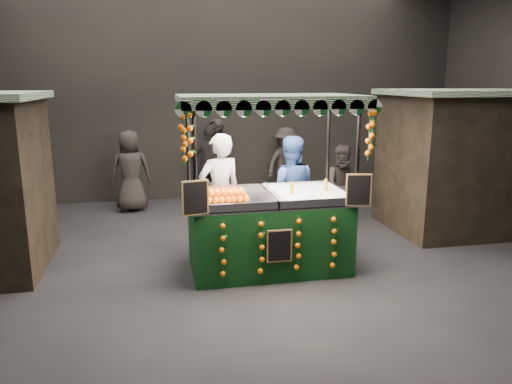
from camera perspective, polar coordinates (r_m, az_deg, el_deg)
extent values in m
plane|color=black|center=(7.30, -0.34, -9.45)|extent=(12.00, 12.00, 0.00)
cube|color=black|center=(11.70, -5.31, 11.45)|extent=(12.00, 0.10, 5.00)
cube|color=black|center=(10.06, 23.22, 3.10)|extent=(2.80, 2.00, 2.50)
cube|color=#0F471A|center=(9.94, 23.89, 10.50)|extent=(3.00, 2.20, 0.10)
cube|color=black|center=(7.36, 1.43, -4.98)|extent=(2.27, 1.24, 1.03)
cube|color=silver|center=(7.21, 1.45, -0.91)|extent=(2.27, 1.24, 0.04)
cylinder|color=black|center=(6.43, -6.97, -0.99)|extent=(0.05, 0.05, 2.48)
cylinder|color=black|center=(6.96, 11.48, -0.09)|extent=(0.05, 0.05, 2.48)
cylinder|color=black|center=(7.58, -7.74, 1.09)|extent=(0.05, 0.05, 2.48)
cylinder|color=black|center=(8.04, 8.20, 1.74)|extent=(0.05, 0.05, 2.48)
cube|color=#0F471A|center=(7.01, 1.52, 10.82)|extent=(2.53, 1.50, 0.08)
cube|color=silver|center=(7.36, 6.16, -0.21)|extent=(1.01, 1.12, 0.08)
cube|color=black|center=(6.36, -7.02, -0.67)|extent=(0.35, 0.10, 0.45)
cube|color=black|center=(6.90, 11.78, 0.22)|extent=(0.35, 0.10, 0.45)
cube|color=black|center=(6.73, 2.72, -6.25)|extent=(0.35, 0.03, 0.45)
imported|color=gray|center=(7.89, -4.18, -0.31)|extent=(0.82, 0.66, 1.96)
imported|color=navy|center=(8.31, 3.91, 0.07)|extent=(1.06, 0.92, 1.87)
imported|color=#2A2422|center=(9.45, 10.10, 0.57)|extent=(0.87, 0.73, 1.59)
imported|color=#282320|center=(11.05, -5.21, 3.08)|extent=(1.15, 0.78, 1.82)
imported|color=#2D2725|center=(11.77, 3.40, 3.38)|extent=(1.25, 1.04, 1.68)
imported|color=#292421|center=(10.85, -14.29, 2.37)|extent=(0.90, 0.64, 1.75)
imported|color=#282420|center=(10.94, 20.71, 1.72)|extent=(1.35, 1.47, 1.63)
imported|color=black|center=(11.45, -4.64, 3.68)|extent=(0.69, 0.82, 1.91)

